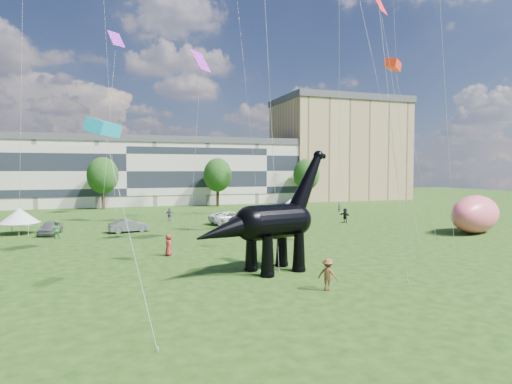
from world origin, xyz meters
name	(u,v)px	position (x,y,z in m)	size (l,w,h in m)	color
ground	(292,279)	(0.00, 0.00, 0.00)	(220.00, 220.00, 0.00)	#16330C
terrace_row	(126,174)	(-8.00, 62.00, 6.00)	(78.00, 11.00, 12.00)	beige
apartment_block	(339,152)	(40.00, 65.00, 11.00)	(28.00, 18.00, 22.00)	tan
tree_mid_left	(103,172)	(-12.00, 53.00, 6.29)	(5.20, 5.20, 9.44)	#382314
tree_mid_right	(218,172)	(8.00, 53.00, 6.29)	(5.20, 5.20, 9.44)	#382314
tree_far_right	(306,172)	(26.00, 53.00, 6.29)	(5.20, 5.20, 9.44)	#382314
dinosaur_sculpture	(270,224)	(-0.66, 2.17, 3.19)	(10.31, 4.21, 8.45)	black
car_silver	(50,228)	(-16.65, 24.63, 0.71)	(1.68, 4.19, 1.43)	#A3A3A7
car_grey	(129,226)	(-8.82, 23.82, 0.70)	(1.48, 4.23, 1.39)	slate
car_white	(232,218)	(3.63, 27.14, 0.80)	(2.64, 5.72, 1.59)	white
car_dark	(241,224)	(2.75, 20.08, 0.84)	(2.35, 5.78, 1.68)	#595960
gazebo_near	(280,210)	(9.30, 25.28, 1.74)	(3.95, 3.95, 2.48)	silver
gazebo_far	(290,206)	(11.91, 28.04, 2.00)	(5.28, 5.28, 2.84)	silver
gazebo_left	(20,216)	(-19.74, 26.07, 1.92)	(4.71, 4.71, 2.74)	silver
inflatable_pink	(475,214)	(26.26, 11.50, 2.02)	(8.09, 4.04, 4.04)	#F35E71
visitors	(199,229)	(-2.44, 17.30, 0.91)	(50.59, 38.88, 1.87)	#30786A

